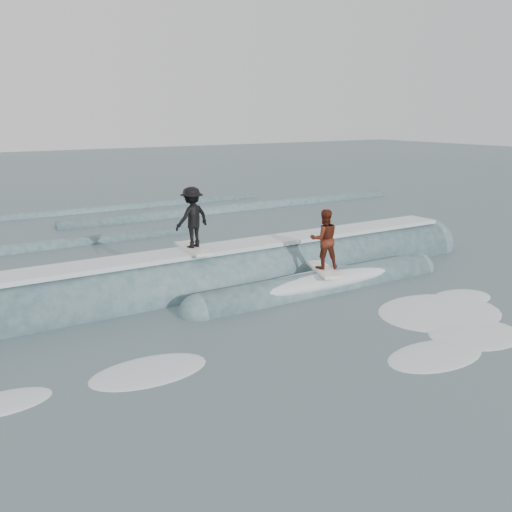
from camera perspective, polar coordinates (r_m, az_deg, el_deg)
ground at (r=15.40m, az=9.03°, el=-7.40°), size 160.00×160.00×0.00m
breaking_wave at (r=19.42m, az=-0.43°, el=-2.52°), size 20.76×4.04×2.51m
surfer_black at (r=18.19m, az=-6.41°, el=3.68°), size 1.39×2.04×2.03m
surfer_red at (r=18.45m, az=6.83°, el=1.47°), size 1.22×2.07×2.03m
whitewater at (r=15.57m, az=13.00°, el=-7.36°), size 15.02×4.66×0.10m
far_swells at (r=30.55m, az=-12.67°, el=3.23°), size 38.99×8.65×0.80m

